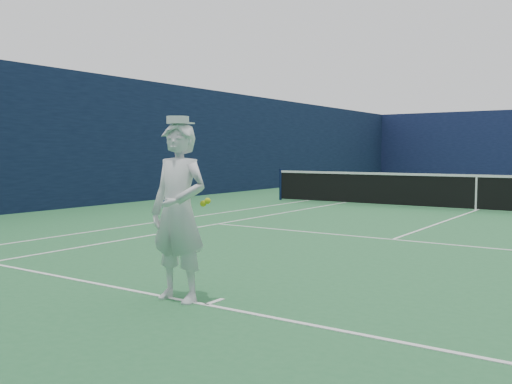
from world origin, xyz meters
TOP-DOWN VIEW (x-y plane):
  - ground at (0.00, 0.00)m, footprint 80.00×80.00m
  - court_markings at (0.00, 0.00)m, footprint 11.03×23.83m
  - windscreen_fence at (0.00, 0.00)m, footprint 20.12×36.12m
  - tennis_net at (0.00, 0.00)m, footprint 12.88×0.09m
  - tennis_player at (-0.36, -11.89)m, footprint 0.79×0.49m

SIDE VIEW (x-z plane):
  - ground at x=0.00m, z-range 0.00..0.00m
  - court_markings at x=0.00m, z-range 0.00..0.01m
  - tennis_net at x=0.00m, z-range 0.02..1.09m
  - tennis_player at x=-0.36m, z-range -0.02..1.99m
  - windscreen_fence at x=0.00m, z-range 0.00..4.00m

